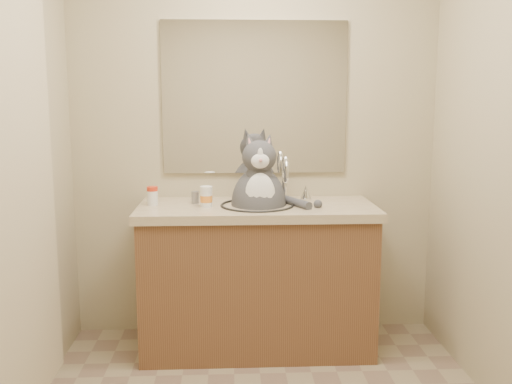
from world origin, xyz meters
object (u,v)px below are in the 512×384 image
grey_canister (195,197)px  pill_bottle_redcap (152,196)px  cat (259,198)px  pill_bottle_orange (206,197)px

grey_canister → pill_bottle_redcap: bearing=-169.8°
cat → grey_canister: bearing=168.4°
pill_bottle_redcap → pill_bottle_orange: pill_bottle_orange is taller
grey_canister → pill_bottle_orange: bearing=-58.9°
cat → grey_canister: 0.37m
pill_bottle_orange → grey_canister: pill_bottle_orange is taller
pill_bottle_orange → grey_canister: size_ratio=1.68×
cat → pill_bottle_orange: size_ratio=5.31×
pill_bottle_orange → cat: bearing=8.3°
pill_bottle_redcap → cat: bearing=-2.5°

